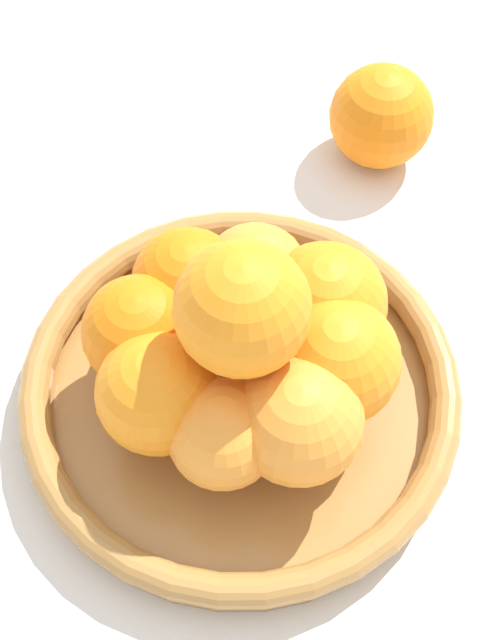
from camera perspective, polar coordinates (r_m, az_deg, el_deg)
name	(u,v)px	position (r m, az deg, el deg)	size (l,w,h in m)	color
ground_plane	(240,404)	(0.61, 0.00, -5.38)	(4.00, 4.00, 0.00)	silver
fruit_bowl	(240,391)	(0.60, 0.00, -4.56)	(0.29, 0.29, 0.04)	#A57238
orange_pile	(248,343)	(0.54, 0.49, -1.50)	(0.19, 0.18, 0.14)	orange
stray_orange	(381,116)	(0.73, 9.02, 12.76)	(0.08, 0.08, 0.08)	orange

